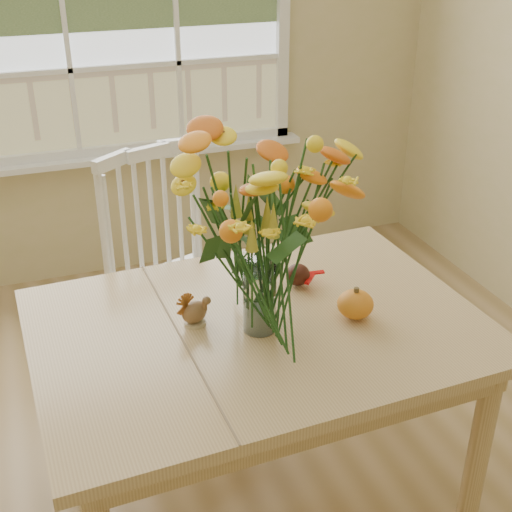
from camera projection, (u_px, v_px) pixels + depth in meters
name	position (u px, v px, depth m)	size (l,w,h in m)	color
wall_back	(64.00, 27.00, 3.32)	(4.00, 0.02, 2.70)	#C9BE80
dining_table	(258.00, 346.00, 2.15)	(1.40, 1.03, 0.73)	tan
windsor_chair	(169.00, 268.00, 2.76)	(0.60, 0.59, 1.03)	white
flower_vase	(260.00, 229.00, 1.93)	(0.47, 0.47, 0.56)	white
pumpkin	(355.00, 305.00, 2.12)	(0.11, 0.11, 0.09)	orange
turkey_figurine	(194.00, 312.00, 2.08)	(0.10, 0.09, 0.11)	#CCB78C
dark_gourd	(298.00, 276.00, 2.30)	(0.13, 0.09, 0.07)	#38160F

